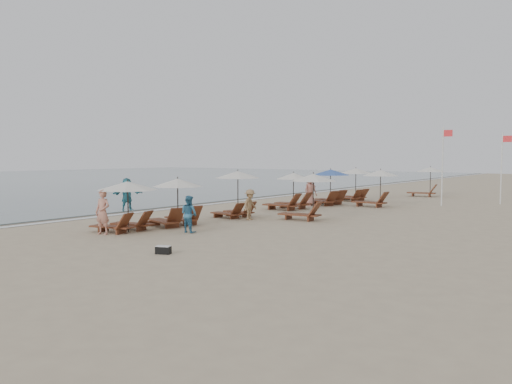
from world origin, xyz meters
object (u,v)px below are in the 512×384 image
Objects in this scene: lounger_station_4 at (327,187)px; beachgoer_mid_a at (189,214)px; waterline_walker at (127,194)px; flag_pole_near at (443,162)px; lounger_station_3 at (289,193)px; inland_station_1 at (375,185)px; lounger_station_5 at (353,182)px; lounger_station_2 at (235,192)px; inland_station_0 at (307,192)px; lounger_station_1 at (174,203)px; inland_station_2 at (426,179)px; lounger_station_0 at (125,204)px; beachgoer_far_b at (310,190)px; duffel_bag at (163,250)px; beachgoer_near at (103,212)px; beachgoer_mid_b at (250,205)px.

lounger_station_4 reaches higher than beachgoer_mid_a.
waterline_walker is 18.99m from flag_pole_near.
inland_station_1 is at bearing 52.17° from lounger_station_3.
lounger_station_5 is 1.73× the size of beachgoer_mid_a.
inland_station_0 is (3.44, 1.23, 0.05)m from lounger_station_2.
lounger_station_1 is 23.35m from inland_station_2.
inland_station_1 is at bearing 76.07° from lounger_station_0.
lounger_station_1 is 4.08m from lounger_station_2.
beachgoer_mid_a is (1.73, -5.10, -0.54)m from lounger_station_2.
flag_pole_near is (4.74, 17.31, 1.93)m from beachgoer_mid_a.
lounger_station_1 is at bearing -112.22° from flag_pole_near.
beachgoer_far_b is (-1.92, 12.72, 0.19)m from beachgoer_mid_a.
waterline_walker is (-6.91, 3.09, -0.12)m from lounger_station_1.
inland_station_1 is at bearing 92.95° from duffel_bag.
inland_station_0 is 17.82m from inland_station_2.
lounger_station_2 is at bearing 71.77° from beachgoer_near.
inland_station_2 reaches higher than lounger_station_1.
beachgoer_near is at bearing -92.93° from lounger_station_5.
lounger_station_5 is at bearing -2.35° from beachgoer_mid_b.
inland_station_0 is at bearing 19.66° from lounger_station_2.
inland_station_1 is 18.30m from duffel_bag.
flag_pole_near is at bearing -39.03° from beachgoer_far_b.
beachgoer_mid_a is at bearing -155.06° from beachgoer_far_b.
lounger_station_0 is 1.02× the size of lounger_station_5.
inland_station_0 and inland_station_2 have the same top height.
lounger_station_3 is 5.09m from inland_station_0.
lounger_station_3 reaches higher than lounger_station_0.
waterline_walker is (-8.82, 4.13, 0.17)m from beachgoer_mid_a.
lounger_station_3 reaches higher than beachgoer_far_b.
flag_pole_near is (7.01, 18.68, 1.53)m from lounger_station_0.
flag_pole_near is (3.10, 2.92, 1.35)m from inland_station_1.
beachgoer_mid_b is (0.78, -9.00, -0.40)m from lounger_station_4.
beachgoer_far_b is 0.39× the size of flag_pole_near.
inland_station_1 is 3.95m from beachgoer_far_b.
lounger_station_5 is 0.93× the size of inland_station_2.
duffel_bag is (3.12, -8.61, -0.61)m from beachgoer_mid_b.
duffel_bag is (4.85, -2.47, -1.01)m from lounger_station_0.
lounger_station_1 is 6.69m from duffel_bag.
beachgoer_far_b is at bearing -16.11° from waterline_walker.
beachgoer_near is at bearing -114.86° from inland_station_0.
lounger_station_5 reaches higher than lounger_station_1.
flag_pole_near reaches higher than beachgoer_near.
beachgoer_near is 3.36m from beachgoer_mid_a.
duffel_bag is at bearing 126.39° from beachgoer_mid_a.
lounger_station_3 is 1.01× the size of lounger_station_5.
inland_station_0 is at bearing -89.48° from inland_station_1.
flag_pole_near reaches higher than inland_station_2.
inland_station_1 is at bearing -93.98° from beachgoer_mid_a.
inland_station_1 is (3.37, 9.29, 0.03)m from lounger_station_2.
lounger_station_3 is at bearing 88.92° from lounger_station_1.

